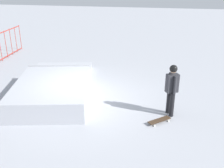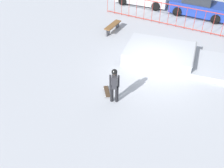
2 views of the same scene
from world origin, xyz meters
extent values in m
plane|color=#A8AAB2|center=(0.00, 0.00, 0.00)|extent=(60.00, 60.00, 0.00)
cube|color=#B0B3BB|center=(-0.23, 1.26, 0.35)|extent=(4.08, 3.32, 0.70)
cube|color=#B0B3BB|center=(2.40, 1.85, 0.15)|extent=(2.32, 2.93, 0.30)
cylinder|color=gray|center=(1.52, 1.65, 0.70)|extent=(0.65, 2.55, 0.08)
cylinder|color=black|center=(-0.64, -3.03, 0.41)|extent=(0.15, 0.15, 0.82)
cylinder|color=black|center=(-0.45, -2.93, 0.41)|extent=(0.15, 0.15, 0.82)
cube|color=#2D2D33|center=(-0.55, -2.98, 1.12)|extent=(0.37, 0.44, 0.60)
cylinder|color=#2D2D33|center=(-0.70, -3.06, 1.12)|extent=(0.09, 0.09, 0.60)
cylinder|color=#2D2D33|center=(-0.39, -2.90, 1.12)|extent=(0.09, 0.09, 0.60)
sphere|color=tan|center=(-0.55, -2.98, 1.57)|extent=(0.22, 0.22, 0.22)
sphere|color=black|center=(-0.55, -2.98, 1.60)|extent=(0.25, 0.25, 0.25)
cube|color=#3F2D1E|center=(-1.14, -2.67, 0.08)|extent=(0.68, 0.73, 0.02)
cylinder|color=silver|center=(-1.41, -2.53, 0.03)|extent=(0.06, 0.06, 0.06)
cylinder|color=silver|center=(-1.23, -2.38, 0.03)|extent=(0.06, 0.06, 0.06)
cylinder|color=silver|center=(-1.04, -2.95, 0.03)|extent=(0.06, 0.06, 0.06)
cylinder|color=silver|center=(-0.86, -2.80, 0.03)|extent=(0.06, 0.06, 0.06)
cylinder|color=#B22D23|center=(3.79, 5.81, 0.75)|extent=(0.03, 0.03, 1.50)
cylinder|color=#B22D23|center=(4.37, 5.84, 0.75)|extent=(0.03, 0.03, 1.50)
cylinder|color=#B22D23|center=(4.95, 5.87, 0.75)|extent=(0.03, 0.03, 1.50)
cylinder|color=#B22D23|center=(5.53, 5.90, 0.75)|extent=(0.03, 0.03, 1.50)
cylinder|color=#B22D23|center=(6.12, 5.93, 0.75)|extent=(0.03, 0.03, 1.50)
camera|label=1|loc=(-8.46, -2.55, 4.30)|focal=42.18mm
camera|label=2|loc=(3.89, -10.43, 7.80)|focal=41.58mm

